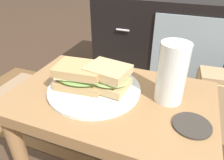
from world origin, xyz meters
The scene contains 9 objects.
side_table centered at (0.00, 0.00, 0.37)m, with size 0.56×0.36×0.46m.
tv_cabinet centered at (0.06, 0.95, 0.29)m, with size 0.96×0.46×0.58m.
area_rug centered at (-0.47, 0.37, 0.00)m, with size 1.27×0.62×0.01m.
plate centered at (-0.05, 0.01, 0.47)m, with size 0.27×0.27×0.01m, color silver.
sandwich_front centered at (-0.09, 0.00, 0.50)m, with size 0.15×0.11×0.07m.
sandwich_back centered at (-0.02, 0.02, 0.51)m, with size 0.13×0.11×0.07m.
beer_glass centered at (0.15, 0.04, 0.54)m, with size 0.07×0.07×0.16m.
coaster centered at (0.22, -0.05, 0.46)m, with size 0.09×0.09×0.01m, color #332D28.
paper_bag centered at (0.34, 0.48, 0.17)m, with size 0.20×0.17×0.35m.
Camera 1 is at (0.18, -0.45, 0.80)m, focal length 33.60 mm.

